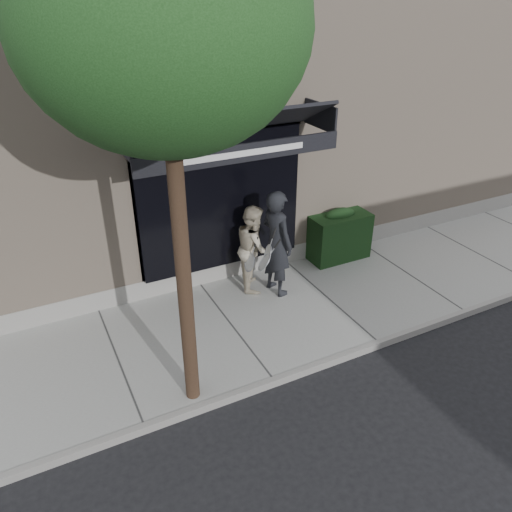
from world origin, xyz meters
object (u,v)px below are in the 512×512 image
hedge (338,234)px  street_tree (164,30)px  pedestrian_back (254,247)px  pedestrian_front (277,243)px

hedge → street_tree: 6.61m
hedge → pedestrian_back: size_ratio=0.77×
hedge → street_tree: size_ratio=0.21×
pedestrian_back → pedestrian_front: bearing=-50.1°
hedge → street_tree: street_tree is taller
hedge → pedestrian_back: pedestrian_back is taller
pedestrian_front → street_tree: bearing=-141.5°
street_tree → pedestrian_back: 5.09m
street_tree → pedestrian_front: bearing=38.5°
street_tree → pedestrian_back: size_ratio=3.69×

